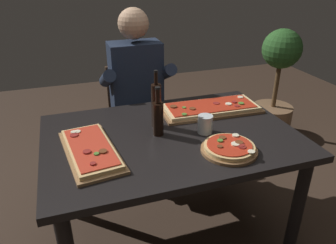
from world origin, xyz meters
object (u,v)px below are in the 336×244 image
at_px(oil_bottle_amber, 156,105).
at_px(tumbler_near_camera, 205,124).
at_px(pizza_rectangular_front, 211,108).
at_px(wine_bottle_dark, 158,117).
at_px(pizza_round_far, 229,148).
at_px(seated_diner, 138,90).
at_px(dining_table, 171,148).
at_px(potted_plant_corner, 276,85).
at_px(diner_chair, 135,114).
at_px(pizza_rectangular_left, 91,150).

bearing_deg(oil_bottle_amber, tumbler_near_camera, -34.80).
bearing_deg(pizza_rectangular_front, wine_bottle_dark, -154.53).
height_order(pizza_round_far, seated_diner, seated_diner).
height_order(dining_table, pizza_round_far, pizza_round_far).
bearing_deg(dining_table, pizza_round_far, -51.26).
height_order(dining_table, tumbler_near_camera, tumbler_near_camera).
relative_size(pizza_round_far, potted_plant_corner, 0.27).
height_order(seated_diner, potted_plant_corner, seated_diner).
height_order(oil_bottle_amber, tumbler_near_camera, oil_bottle_amber).
relative_size(pizza_rectangular_front, pizza_round_far, 2.25).
bearing_deg(pizza_round_far, potted_plant_corner, 46.20).
bearing_deg(diner_chair, pizza_rectangular_left, -115.38).
bearing_deg(dining_table, pizza_rectangular_front, 31.73).
relative_size(pizza_rectangular_left, seated_diner, 0.41).
distance_m(dining_table, pizza_rectangular_left, 0.47).
bearing_deg(oil_bottle_amber, pizza_rectangular_front, 13.65).
height_order(dining_table, diner_chair, diner_chair).
xyz_separation_m(pizza_rectangular_left, seated_diner, (0.44, 0.80, -0.02)).
height_order(diner_chair, seated_diner, seated_diner).
xyz_separation_m(pizza_round_far, diner_chair, (-0.23, 1.13, -0.27)).
height_order(tumbler_near_camera, diner_chair, diner_chair).
distance_m(pizza_rectangular_front, tumbler_near_camera, 0.31).
bearing_deg(potted_plant_corner, diner_chair, -174.37).
bearing_deg(pizza_rectangular_left, potted_plant_corner, 29.40).
distance_m(pizza_rectangular_front, seated_diner, 0.63).
bearing_deg(diner_chair, pizza_rectangular_front, -60.82).
bearing_deg(oil_bottle_amber, potted_plant_corner, 30.62).
xyz_separation_m(dining_table, diner_chair, (-0.01, 0.86, -0.16)).
xyz_separation_m(pizza_round_far, wine_bottle_dark, (-0.29, 0.29, 0.09)).
distance_m(pizza_rectangular_left, seated_diner, 0.91).
bearing_deg(potted_plant_corner, dining_table, -145.26).
relative_size(tumbler_near_camera, seated_diner, 0.08).
relative_size(pizza_rectangular_front, tumbler_near_camera, 6.30).
height_order(pizza_rectangular_front, diner_chair, diner_chair).
xyz_separation_m(pizza_rectangular_front, pizza_rectangular_left, (-0.80, -0.28, -0.00)).
distance_m(pizza_round_far, oil_bottle_amber, 0.49).
bearing_deg(wine_bottle_dark, pizza_round_far, -45.16).
bearing_deg(seated_diner, dining_table, -89.02).
relative_size(dining_table, wine_bottle_dark, 4.99).
relative_size(pizza_round_far, tumbler_near_camera, 2.80).
height_order(pizza_rectangular_front, pizza_rectangular_left, same).
distance_m(diner_chair, seated_diner, 0.28).
bearing_deg(tumbler_near_camera, potted_plant_corner, 39.82).
bearing_deg(oil_bottle_amber, pizza_round_far, -55.74).
bearing_deg(pizza_round_far, diner_chair, 101.62).
bearing_deg(seated_diner, pizza_round_far, -77.04).
distance_m(oil_bottle_amber, diner_chair, 0.83).
bearing_deg(pizza_round_far, pizza_rectangular_left, 162.78).
bearing_deg(dining_table, tumbler_near_camera, -13.53).
xyz_separation_m(pizza_rectangular_front, seated_diner, (-0.36, 0.52, -0.02)).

